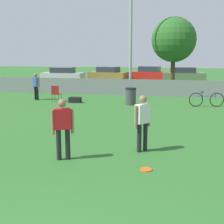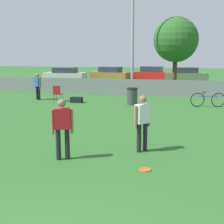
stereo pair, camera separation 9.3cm
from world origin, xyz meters
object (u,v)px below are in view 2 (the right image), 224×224
Objects in this scene: player_defender_red at (62,125)px; parked_car_olive at (186,75)px; bicycle_sideline at (208,100)px; trash_bin at (132,96)px; player_receiver_white at (142,119)px; tree_near_pole at (176,40)px; frisbee_disc at (145,170)px; parked_car_tan at (110,74)px; parked_car_red at (152,74)px; gear_bag_sideline at (76,100)px; spectator_in_blue at (38,85)px; parked_car_silver at (65,75)px; folding_chair_sideline at (58,93)px; light_pole at (133,11)px.

player_defender_red is 24.63m from parked_car_olive.
bicycle_sideline is 1.94× the size of trash_bin.
trash_bin is at bearing 50.87° from player_receiver_white.
trash_bin is (-1.63, 8.24, -0.48)m from player_receiver_white.
tree_near_pole is 17.05m from frisbee_disc.
player_receiver_white is 1.78m from frisbee_disc.
parked_car_red reaches higher than parked_car_tan.
player_defender_red is 9.93m from gear_bag_sideline.
spectator_in_blue is 2.35× the size of gear_bag_sideline.
spectator_in_blue is 1.72× the size of trash_bin.
player_receiver_white is at bearing -98.62° from parked_car_olive.
parked_car_tan is 0.99× the size of parked_car_olive.
parked_car_silver reaches higher than bicycle_sideline.
tree_near_pole is 2.97× the size of bicycle_sideline.
folding_chair_sideline is at bearing 173.94° from gear_bag_sideline.
player_receiver_white reaches higher than folding_chair_sideline.
parked_car_red reaches higher than parked_car_silver.
parked_car_tan is (-0.14, 14.34, 0.17)m from folding_chair_sideline.
folding_chair_sideline is (-6.57, -6.74, -3.25)m from tree_near_pole.
player_receiver_white is 9.66m from gear_bag_sideline.
parked_car_red is at bearing -105.00° from folding_chair_sideline.
gear_bag_sideline is 0.16× the size of parked_car_tan.
light_pole reaches higher than folding_chair_sideline.
parked_car_red reaches higher than folding_chair_sideline.
light_pole is 8.63m from bicycle_sideline.
parked_car_olive is at bearing -91.23° from spectator_in_blue.
parked_car_red is (8.30, 3.12, 0.01)m from parked_car_silver.
folding_chair_sideline is at bearing 177.83° from trash_bin.
spectator_in_blue is 16.96m from parked_car_olive.
parked_car_tan is at bearing 76.66° from player_defender_red.
bicycle_sideline is at bearing -151.66° from spectator_in_blue.
parked_car_olive is (7.47, 14.82, 0.18)m from folding_chair_sideline.
light_pole is 2.38× the size of parked_car_silver.
spectator_in_blue is at bearing -139.15° from light_pole.
folding_chair_sideline is at bearing -122.05° from parked_car_olive.
trash_bin is 15.24m from parked_car_silver.
light_pole is 11.99m from parked_car_silver.
parked_car_silver is (-10.87, 5.54, -3.07)m from tree_near_pole.
bicycle_sideline is at bearing -43.77° from parked_car_silver.
frisbee_disc is at bearing -62.04° from gear_bag_sideline.
spectator_in_blue is at bearing -126.99° from parked_car_olive.
tree_near_pole reaches higher than parked_car_red.
player_receiver_white is 5.59× the size of frisbee_disc.
light_pole reaches higher than parked_car_tan.
player_receiver_white reaches higher than parked_car_tan.
light_pole is 15.15m from player_defender_red.
gear_bag_sideline is at bearing 70.32° from player_receiver_white.
frisbee_disc is 25.41m from parked_car_red.
frisbee_disc is 0.07× the size of parked_car_silver.
folding_chair_sideline is at bearing -78.48° from parked_car_tan.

